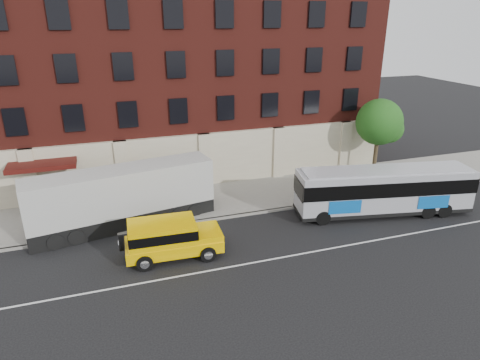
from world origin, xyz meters
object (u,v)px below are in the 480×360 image
object	(u,v)px
shipping_container	(123,198)
city_bus	(384,189)
sign_pole	(86,215)
street_tree	(380,124)
yellow_suv	(169,237)

from	to	relation	value
shipping_container	city_bus	bearing A→B (deg)	-12.57
sign_pole	city_bus	distance (m)	18.67
sign_pole	city_bus	world-z (taller)	city_bus
sign_pole	street_tree	bearing A→B (deg)	8.61
sign_pole	yellow_suv	xyz separation A→B (m)	(4.25, -3.59, -0.26)
street_tree	shipping_container	xyz separation A→B (m)	(-19.82, -2.37, -2.57)
sign_pole	street_tree	xyz separation A→B (m)	(22.04, 3.34, 2.96)
city_bus	yellow_suv	bearing A→B (deg)	-176.25
yellow_suv	city_bus	bearing A→B (deg)	3.75
street_tree	city_bus	world-z (taller)	street_tree
city_bus	shipping_container	bearing A→B (deg)	167.43
sign_pole	shipping_container	distance (m)	2.45
yellow_suv	shipping_container	bearing A→B (deg)	113.98
city_bus	yellow_suv	distance (m)	14.27
street_tree	city_bus	distance (m)	7.47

